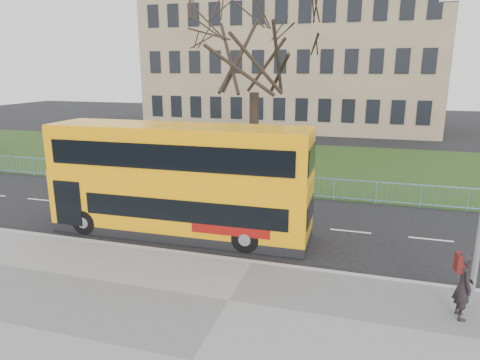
% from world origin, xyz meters
% --- Properties ---
extents(ground, '(120.00, 120.00, 0.00)m').
position_xyz_m(ground, '(0.00, 0.00, 0.00)').
color(ground, black).
rests_on(ground, ground).
extents(kerb, '(80.00, 0.20, 0.14)m').
position_xyz_m(kerb, '(0.00, -1.55, 0.07)').
color(kerb, '#98989B').
rests_on(kerb, ground).
extents(grass_verge, '(80.00, 15.40, 0.08)m').
position_xyz_m(grass_verge, '(0.00, 14.30, 0.04)').
color(grass_verge, '#203D16').
rests_on(grass_verge, ground).
extents(guard_railing, '(40.00, 0.12, 1.10)m').
position_xyz_m(guard_railing, '(0.00, 6.60, 0.55)').
color(guard_railing, '#6595B4').
rests_on(guard_railing, ground).
extents(bare_tree, '(8.23, 8.23, 11.76)m').
position_xyz_m(bare_tree, '(-3.00, 10.00, 5.96)').
color(bare_tree, black).
rests_on(bare_tree, grass_verge).
extents(civic_building, '(30.00, 15.00, 14.00)m').
position_xyz_m(civic_building, '(-5.00, 35.00, 7.00)').
color(civic_building, '#876D55').
rests_on(civic_building, ground).
extents(yellow_bus, '(10.14, 2.59, 4.23)m').
position_xyz_m(yellow_bus, '(-3.46, 0.39, 2.27)').
color(yellow_bus, '#FCA20A').
rests_on(yellow_bus, ground).
extents(pedestrian, '(0.50, 0.69, 1.79)m').
position_xyz_m(pedestrian, '(5.96, -3.21, 1.01)').
color(pedestrian, black).
rests_on(pedestrian, pavement).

